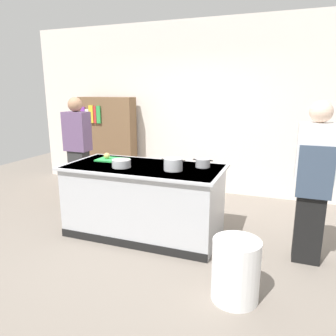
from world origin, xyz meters
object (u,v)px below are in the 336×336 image
(mixing_bowl, at_px, (121,163))
(sauce_pan, at_px, (203,163))
(stock_pot, at_px, (173,164))
(bookshelf, at_px, (108,142))
(onion, at_px, (107,156))
(person_chef, at_px, (314,180))
(trash_bin, at_px, (236,270))
(person_guest, at_px, (78,150))

(mixing_bowl, bearing_deg, sauce_pan, 20.84)
(stock_pot, distance_m, bookshelf, 2.74)
(onion, relative_size, mixing_bowl, 0.36)
(person_chef, bearing_deg, onion, 102.05)
(stock_pot, height_order, sauce_pan, stock_pot)
(onion, bearing_deg, sauce_pan, 2.78)
(trash_bin, xyz_separation_m, person_chef, (0.62, 0.93, 0.63))
(person_guest, height_order, bookshelf, person_guest)
(stock_pot, xyz_separation_m, sauce_pan, (0.29, 0.28, -0.02))
(sauce_pan, relative_size, person_guest, 0.14)
(mixing_bowl, bearing_deg, person_chef, 3.60)
(onion, bearing_deg, trash_bin, -29.52)
(sauce_pan, bearing_deg, person_chef, -10.05)
(trash_bin, bearing_deg, bookshelf, 136.50)
(bookshelf, bearing_deg, sauce_pan, -34.94)
(trash_bin, xyz_separation_m, bookshelf, (-2.90, 2.75, 0.57))
(mixing_bowl, xyz_separation_m, person_guest, (-1.18, 0.76, -0.04))
(onion, bearing_deg, mixing_bowl, -37.37)
(stock_pot, bearing_deg, trash_bin, -44.34)
(bookshelf, bearing_deg, person_guest, -81.62)
(onion, relative_size, person_guest, 0.05)
(onion, xyz_separation_m, person_guest, (-0.80, 0.47, -0.05))
(stock_pot, relative_size, bookshelf, 0.17)
(trash_bin, distance_m, bookshelf, 4.03)
(sauce_pan, height_order, trash_bin, sauce_pan)
(trash_bin, bearing_deg, person_chef, 56.21)
(person_guest, xyz_separation_m, bookshelf, (-0.18, 1.19, -0.06))
(mixing_bowl, bearing_deg, person_guest, 147.26)
(person_chef, bearing_deg, mixing_bowl, 109.13)
(trash_bin, height_order, bookshelf, bookshelf)
(mixing_bowl, xyz_separation_m, person_chef, (2.16, 0.14, -0.03))
(mixing_bowl, xyz_separation_m, bookshelf, (-1.36, 1.95, -0.09))
(onion, height_order, sauce_pan, sauce_pan)
(person_chef, xyz_separation_m, person_guest, (-3.34, 0.62, -0.00))
(sauce_pan, bearing_deg, bookshelf, 145.06)
(stock_pot, xyz_separation_m, bookshelf, (-2.00, 1.87, -0.12))
(person_chef, distance_m, bookshelf, 3.96)
(trash_bin, bearing_deg, person_guest, 150.23)
(onion, relative_size, bookshelf, 0.05)
(onion, bearing_deg, person_guest, 149.64)
(onion, bearing_deg, person_chef, -3.48)
(onion, relative_size, person_chef, 0.05)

